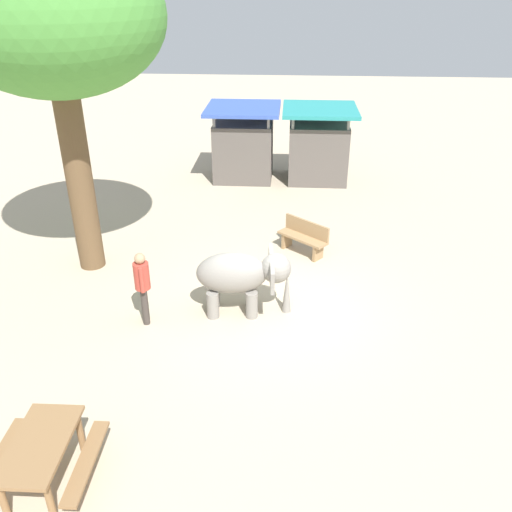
{
  "coord_description": "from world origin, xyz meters",
  "views": [
    {
      "loc": [
        0.28,
        -9.93,
        6.57
      ],
      "look_at": [
        -0.44,
        0.9,
        0.8
      ],
      "focal_mm": 37.65,
      "sensor_mm": 36.0,
      "label": 1
    }
  ],
  "objects_px": {
    "elephant": "(242,275)",
    "shade_tree_main": "(53,20)",
    "market_stall_blue": "(244,147)",
    "picnic_table_near": "(41,453)",
    "person_handler": "(142,283)",
    "wooden_bench": "(304,236)",
    "market_stall_teal": "(318,148)"
  },
  "relations": [
    {
      "from": "elephant",
      "to": "shade_tree_main",
      "type": "height_order",
      "value": "shade_tree_main"
    },
    {
      "from": "shade_tree_main",
      "to": "market_stall_blue",
      "type": "relative_size",
      "value": 2.94
    },
    {
      "from": "picnic_table_near",
      "to": "market_stall_blue",
      "type": "height_order",
      "value": "market_stall_blue"
    },
    {
      "from": "person_handler",
      "to": "wooden_bench",
      "type": "height_order",
      "value": "person_handler"
    },
    {
      "from": "shade_tree_main",
      "to": "picnic_table_near",
      "type": "xyz_separation_m",
      "value": [
        1.53,
        -6.44,
        -5.1
      ]
    },
    {
      "from": "elephant",
      "to": "market_stall_teal",
      "type": "xyz_separation_m",
      "value": [
        1.89,
        8.57,
        0.24
      ]
    },
    {
      "from": "person_handler",
      "to": "wooden_bench",
      "type": "bearing_deg",
      "value": 29.78
    },
    {
      "from": "wooden_bench",
      "to": "person_handler",
      "type": "bearing_deg",
      "value": 85.11
    },
    {
      "from": "shade_tree_main",
      "to": "market_stall_teal",
      "type": "height_order",
      "value": "shade_tree_main"
    },
    {
      "from": "wooden_bench",
      "to": "market_stall_teal",
      "type": "height_order",
      "value": "market_stall_teal"
    },
    {
      "from": "shade_tree_main",
      "to": "market_stall_teal",
      "type": "relative_size",
      "value": 2.94
    },
    {
      "from": "person_handler",
      "to": "shade_tree_main",
      "type": "height_order",
      "value": "shade_tree_main"
    },
    {
      "from": "elephant",
      "to": "market_stall_teal",
      "type": "relative_size",
      "value": 0.81
    },
    {
      "from": "person_handler",
      "to": "wooden_bench",
      "type": "relative_size",
      "value": 1.22
    },
    {
      "from": "picnic_table_near",
      "to": "elephant",
      "type": "bearing_deg",
      "value": -28.99
    },
    {
      "from": "person_handler",
      "to": "wooden_bench",
      "type": "distance_m",
      "value": 4.79
    },
    {
      "from": "wooden_bench",
      "to": "picnic_table_near",
      "type": "bearing_deg",
      "value": 103.01
    },
    {
      "from": "elephant",
      "to": "person_handler",
      "type": "xyz_separation_m",
      "value": [
        -2.0,
        -0.51,
        0.05
      ]
    },
    {
      "from": "picnic_table_near",
      "to": "wooden_bench",
      "type": "bearing_deg",
      "value": -28.04
    },
    {
      "from": "elephant",
      "to": "shade_tree_main",
      "type": "distance_m",
      "value": 6.48
    },
    {
      "from": "wooden_bench",
      "to": "market_stall_blue",
      "type": "distance_m",
      "value": 6.1
    },
    {
      "from": "person_handler",
      "to": "picnic_table_near",
      "type": "bearing_deg",
      "value": -111.48
    },
    {
      "from": "person_handler",
      "to": "picnic_table_near",
      "type": "height_order",
      "value": "person_handler"
    },
    {
      "from": "person_handler",
      "to": "market_stall_blue",
      "type": "distance_m",
      "value": 9.17
    },
    {
      "from": "elephant",
      "to": "market_stall_blue",
      "type": "xyz_separation_m",
      "value": [
        -0.71,
        8.57,
        0.24
      ]
    },
    {
      "from": "shade_tree_main",
      "to": "market_stall_blue",
      "type": "xyz_separation_m",
      "value": [
        3.25,
        6.73,
        -4.55
      ]
    },
    {
      "from": "elephant",
      "to": "shade_tree_main",
      "type": "xyz_separation_m",
      "value": [
        -3.96,
        1.84,
        4.78
      ]
    },
    {
      "from": "elephant",
      "to": "picnic_table_near",
      "type": "distance_m",
      "value": 5.21
    },
    {
      "from": "market_stall_blue",
      "to": "wooden_bench",
      "type": "bearing_deg",
      "value": -70.07
    },
    {
      "from": "market_stall_blue",
      "to": "market_stall_teal",
      "type": "xyz_separation_m",
      "value": [
        2.6,
        0.0,
        0.0
      ]
    },
    {
      "from": "shade_tree_main",
      "to": "person_handler",
      "type": "bearing_deg",
      "value": -50.12
    },
    {
      "from": "market_stall_teal",
      "to": "wooden_bench",
      "type": "bearing_deg",
      "value": -95.34
    }
  ]
}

